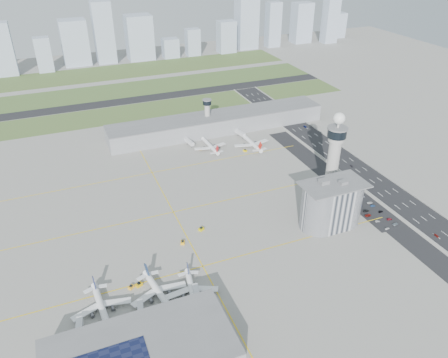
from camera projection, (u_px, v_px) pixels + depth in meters
name	position (u px, v px, depth m)	size (l,w,h in m)	color
ground	(244.00, 223.00, 291.23)	(1000.00, 1000.00, 0.00)	#9A978F
grass_strip_0	(139.00, 112.00, 464.46)	(480.00, 50.00, 0.08)	#4E6D34
grass_strip_1	(125.00, 90.00, 524.39)	(480.00, 60.00, 0.08)	#466530
grass_strip_2	(114.00, 72.00, 588.32)	(480.00, 70.00, 0.08)	#405C2C
runway	(132.00, 100.00, 494.01)	(480.00, 22.00, 0.10)	black
highway	(383.00, 189.00, 328.83)	(28.00, 500.00, 0.10)	black
barrier_left	(367.00, 192.00, 323.97)	(0.60, 500.00, 1.20)	#9E9E99
barrier_right	(397.00, 184.00, 333.13)	(0.60, 500.00, 1.20)	#9E9E99
landside_road	(364.00, 202.00, 312.66)	(18.00, 260.00, 0.08)	black
parking_lot	(372.00, 212.00, 302.41)	(20.00, 44.00, 0.10)	black
taxiway_line_h_0	(203.00, 266.00, 254.17)	(260.00, 0.60, 0.01)	yellow
taxiway_line_h_1	(173.00, 212.00, 302.11)	(260.00, 0.60, 0.01)	yellow
taxiway_line_h_2	(152.00, 173.00, 350.06)	(260.00, 0.60, 0.01)	yellow
taxiway_line_v	(173.00, 212.00, 302.11)	(0.60, 260.00, 0.01)	yellow
control_tower	(334.00, 153.00, 303.50)	(14.00, 14.00, 64.50)	#ADAAA5
secondary_tower	(207.00, 113.00, 411.42)	(8.60, 8.60, 31.90)	#ADAAA5
admin_building	(331.00, 204.00, 282.94)	(42.00, 24.00, 33.50)	#B2B2B7
terminal_pier	(218.00, 123.00, 418.59)	(210.00, 32.00, 15.80)	gray
near_terminal	(140.00, 356.00, 193.63)	(84.00, 42.00, 13.00)	gray
airplane_near_a	(101.00, 305.00, 221.46)	(36.45, 30.99, 10.21)	white
airplane_near_b	(159.00, 290.00, 230.43)	(37.19, 31.61, 10.41)	white
airplane_near_c	(192.00, 289.00, 231.67)	(34.10, 28.99, 9.55)	white
airplane_far_a	(210.00, 144.00, 385.24)	(35.29, 30.00, 9.88)	white
airplane_far_b	(251.00, 140.00, 390.22)	(38.98, 33.13, 10.91)	white
jet_bridge_near_0	(78.00, 343.00, 204.08)	(14.00, 3.00, 5.70)	silver
jet_bridge_near_1	(142.00, 324.00, 213.89)	(14.00, 3.00, 5.70)	silver
jet_bridge_near_2	(199.00, 306.00, 223.71)	(14.00, 3.00, 5.70)	silver
jet_bridge_far_0	(186.00, 140.00, 395.92)	(14.00, 3.00, 5.70)	silver
jet_bridge_far_1	(236.00, 132.00, 412.28)	(14.00, 3.00, 5.70)	silver
tug_0	(139.00, 284.00, 239.89)	(2.49, 3.62, 2.10)	#DDAA0B
tug_1	(131.00, 287.00, 238.42)	(2.22, 3.23, 1.88)	gold
tug_2	(183.00, 242.00, 271.85)	(2.37, 3.45, 2.01)	#F6AC14
tug_3	(201.00, 229.00, 283.85)	(2.35, 3.42, 1.99)	#D0BD04
tug_4	(201.00, 148.00, 385.76)	(2.24, 3.26, 1.89)	#DE9903
tug_5	(245.00, 150.00, 382.48)	(2.19, 3.18, 1.85)	#EFC801
car_lot_0	(387.00, 228.00, 284.88)	(1.33, 3.31, 1.13)	white
car_lot_1	(378.00, 221.00, 291.94)	(1.14, 3.28, 1.08)	gray
car_lot_2	(368.00, 215.00, 297.73)	(2.11, 4.59, 1.27)	maroon
car_lot_3	(366.00, 211.00, 302.40)	(1.84, 4.52, 1.31)	black
car_lot_4	(360.00, 206.00, 307.83)	(1.33, 3.30, 1.13)	navy
car_lot_5	(353.00, 201.00, 312.92)	(1.36, 3.91, 1.29)	white
car_lot_6	(396.00, 224.00, 289.01)	(1.91, 4.14, 1.15)	#909FAA
car_lot_7	(389.00, 219.00, 293.99)	(1.55, 3.81, 1.10)	maroon
car_lot_8	(381.00, 212.00, 301.65)	(1.40, 3.47, 1.18)	black
car_lot_9	(373.00, 206.00, 307.87)	(1.19, 3.41, 1.12)	navy
car_lot_10	(370.00, 203.00, 311.30)	(1.86, 4.03, 1.12)	silver
car_lot_11	(362.00, 197.00, 318.03)	(1.81, 4.45, 1.29)	#9198A7
car_hw_0	(437.00, 236.00, 278.32)	(1.36, 3.38, 1.15)	maroon
car_hw_1	(352.00, 166.00, 358.52)	(1.19, 3.42, 1.13)	black
car_hw_2	(305.00, 127.00, 428.55)	(1.96, 4.25, 1.18)	#0D1756
car_hw_4	(265.00, 109.00, 470.08)	(1.53, 3.81, 1.30)	gray
skyline_bldg_5	(3.00, 49.00, 560.60)	(25.49, 20.39, 66.89)	#9EADC1
skyline_bldg_6	(44.00, 55.00, 580.17)	(20.04, 16.03, 45.20)	#9EADC1
skyline_bldg_7	(75.00, 43.00, 605.45)	(35.76, 28.61, 61.22)	#9EADC1
skyline_bldg_8	(104.00, 33.00, 608.70)	(26.33, 21.06, 83.39)	#9EADC1
skyline_bldg_9	(139.00, 37.00, 630.93)	(36.96, 29.57, 62.11)	#9EADC1
skyline_bldg_10	(170.00, 48.00, 646.76)	(23.01, 18.41, 27.75)	#9EADC1
skyline_bldg_11	(193.00, 42.00, 655.11)	(20.22, 16.18, 38.97)	#9EADC1
skyline_bldg_12	(226.00, 37.00, 669.10)	(26.14, 20.92, 46.89)	#9EADC1
skyline_bldg_13	(247.00, 22.00, 682.82)	(32.26, 25.81, 81.20)	#9EADC1
skyline_bldg_14	(273.00, 25.00, 694.67)	(21.59, 17.28, 68.75)	#9EADC1
skyline_bldg_15	(301.00, 23.00, 722.34)	(30.25, 24.20, 63.40)	#9EADC1
skyline_bldg_16	(330.00, 20.00, 718.60)	(23.04, 18.43, 71.56)	#9EADC1
skyline_bldg_17	(338.00, 25.00, 760.08)	(22.64, 18.11, 41.06)	#9EADC1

